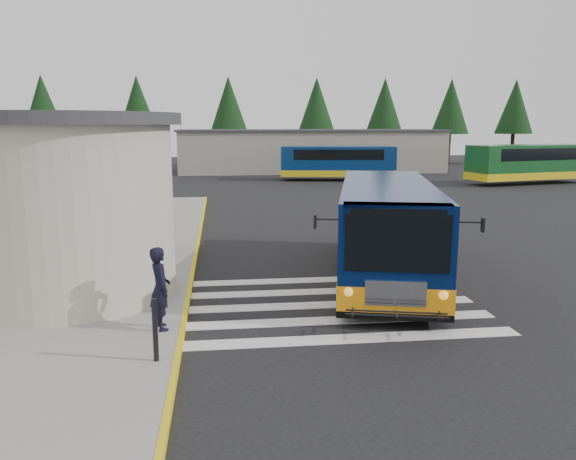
{
  "coord_description": "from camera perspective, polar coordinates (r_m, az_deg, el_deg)",
  "views": [
    {
      "loc": [
        -3.13,
        -14.66,
        4.64
      ],
      "look_at": [
        -1.41,
        -0.5,
        1.97
      ],
      "focal_mm": 35.0,
      "sensor_mm": 36.0,
      "label": 1
    }
  ],
  "objects": [
    {
      "name": "pedestrian_a",
      "position": [
        12.8,
        -12.86,
        -5.79
      ],
      "size": [
        0.64,
        0.79,
        1.87
      ],
      "primitive_type": "imported",
      "rotation": [
        0.0,
        0.0,
        1.88
      ],
      "color": "black",
      "rests_on": "sidewalk"
    },
    {
      "name": "tree_line",
      "position": [
        65.38,
        1.41,
        12.49
      ],
      "size": [
        58.4,
        4.4,
        10.0
      ],
      "color": "black",
      "rests_on": "ground"
    },
    {
      "name": "bollard",
      "position": [
        11.22,
        -13.35,
        -9.86
      ],
      "size": [
        0.1,
        0.1,
        1.25
      ],
      "primitive_type": "cylinder",
      "color": "black",
      "rests_on": "sidewalk"
    },
    {
      "name": "depot_building",
      "position": [
        57.45,
        2.26,
        8.09
      ],
      "size": [
        26.4,
        8.4,
        4.2
      ],
      "color": "gray",
      "rests_on": "ground"
    },
    {
      "name": "station_building",
      "position": [
        23.0,
        -26.56,
        4.32
      ],
      "size": [
        12.7,
        18.7,
        4.8
      ],
      "color": "#BBB09E",
      "rests_on": "ground"
    },
    {
      "name": "sidewalk",
      "position": [
        20.09,
        -23.75,
        -3.44
      ],
      "size": [
        10.0,
        34.0,
        0.15
      ],
      "primitive_type": "cube",
      "color": "gray",
      "rests_on": "ground"
    },
    {
      "name": "crosswalk",
      "position": [
        14.85,
        3.66,
        -7.6
      ],
      "size": [
        8.0,
        5.35,
        0.01
      ],
      "color": "silver",
      "rests_on": "ground"
    },
    {
      "name": "ground",
      "position": [
        15.69,
        4.93,
        -6.63
      ],
      "size": [
        140.0,
        140.0,
        0.0
      ],
      "primitive_type": "plane",
      "color": "black",
      "rests_on": "ground"
    },
    {
      "name": "far_bus_a",
      "position": [
        48.13,
        5.08,
        6.97
      ],
      "size": [
        9.88,
        4.09,
        2.47
      ],
      "rotation": [
        0.0,
        0.0,
        1.42
      ],
      "color": "navy",
      "rests_on": "ground"
    },
    {
      "name": "pedestrian_b",
      "position": [
        14.39,
        -16.59,
        -4.51
      ],
      "size": [
        0.72,
        0.88,
        1.69
      ],
      "primitive_type": "imported",
      "rotation": [
        0.0,
        0.0,
        -1.47
      ],
      "color": "black",
      "rests_on": "sidewalk"
    },
    {
      "name": "curb_strip",
      "position": [
        19.23,
        -9.48,
        -3.25
      ],
      "size": [
        0.12,
        34.0,
        0.16
      ],
      "primitive_type": "cube",
      "color": "yellow",
      "rests_on": "ground"
    },
    {
      "name": "transit_bus",
      "position": [
        17.46,
        9.93,
        -0.28
      ],
      "size": [
        5.39,
        10.61,
        2.91
      ],
      "rotation": [
        0.0,
        0.0,
        -0.24
      ],
      "color": "#06194E",
      "rests_on": "ground"
    },
    {
      "name": "far_bus_b",
      "position": [
        49.09,
        23.32,
        6.37
      ],
      "size": [
        10.72,
        5.13,
        2.67
      ],
      "rotation": [
        0.0,
        0.0,
        1.8
      ],
      "color": "#134A1E",
      "rests_on": "ground"
    }
  ]
}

